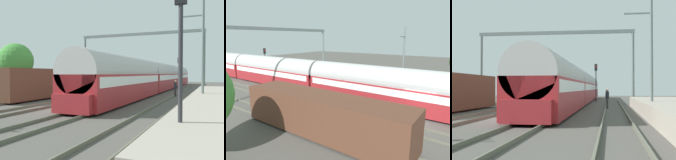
% 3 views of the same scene
% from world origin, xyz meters
% --- Properties ---
extents(ground, '(120.00, 120.00, 0.00)m').
position_xyz_m(ground, '(0.00, 0.00, 0.00)').
color(ground, '#504D47').
extents(track_far_west, '(1.52, 60.00, 0.16)m').
position_xyz_m(track_far_west, '(-6.18, 0.00, 0.08)').
color(track_far_west, '#5E604F').
rests_on(track_far_west, ground).
extents(track_west, '(1.51, 60.00, 0.16)m').
position_xyz_m(track_west, '(-2.06, 0.00, 0.08)').
color(track_west, '#5E604F').
rests_on(track_west, ground).
extents(track_east, '(1.51, 60.00, 0.16)m').
position_xyz_m(track_east, '(2.06, 0.00, 0.08)').
color(track_east, '#5E604F').
rests_on(track_east, ground).
extents(track_far_east, '(1.52, 60.00, 0.16)m').
position_xyz_m(track_far_east, '(6.18, 0.00, 0.08)').
color(track_far_east, '#5E604F').
rests_on(track_far_east, ground).
extents(platform, '(4.40, 28.00, 0.90)m').
position_xyz_m(platform, '(9.99, 2.00, 0.45)').
color(platform, '#A39989').
rests_on(platform, ground).
extents(passenger_train, '(2.93, 49.20, 3.82)m').
position_xyz_m(passenger_train, '(2.06, 20.50, 1.97)').
color(passenger_train, maroon).
rests_on(passenger_train, ground).
extents(freight_car, '(2.80, 13.00, 2.70)m').
position_xyz_m(freight_car, '(-6.18, 4.85, 1.47)').
color(freight_car, '#563323').
rests_on(freight_car, ground).
extents(person_crossing, '(0.32, 0.44, 1.73)m').
position_xyz_m(person_crossing, '(5.58, 10.80, 1.03)').
color(person_crossing, '#313131').
rests_on(person_crossing, ground).
extents(railway_signal_near, '(0.36, 0.30, 5.43)m').
position_xyz_m(railway_signal_near, '(8.47, -8.20, 3.45)').
color(railway_signal_near, '#2D2D33').
rests_on(railway_signal_near, ground).
extents(railway_signal_far, '(0.36, 0.30, 4.95)m').
position_xyz_m(railway_signal_far, '(3.98, 25.48, 3.18)').
color(railway_signal_far, '#2D2D33').
rests_on(railway_signal_far, ground).
extents(catenary_gantry, '(16.75, 0.28, 7.86)m').
position_xyz_m(catenary_gantry, '(0.00, 16.46, 5.92)').
color(catenary_gantry, slate).
rests_on(catenary_gantry, ground).
extents(catenary_pole_east_mid, '(1.90, 0.20, 8.00)m').
position_xyz_m(catenary_pole_east_mid, '(8.53, 4.06, 4.15)').
color(catenary_pole_east_mid, slate).
rests_on(catenary_pole_east_mid, ground).
extents(tree_west_background, '(4.28, 4.28, 6.08)m').
position_xyz_m(tree_west_background, '(-12.98, 7.69, 3.93)').
color(tree_west_background, '#4C3826').
rests_on(tree_west_background, ground).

